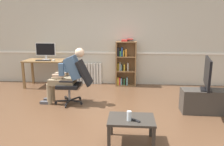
# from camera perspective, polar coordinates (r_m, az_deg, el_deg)

# --- Properties ---
(ground_plane) EXTENTS (18.00, 18.00, 0.00)m
(ground_plane) POSITION_cam_1_polar(r_m,az_deg,el_deg) (3.94, -3.26, -12.62)
(ground_plane) COLOR brown
(back_wall) EXTENTS (12.00, 0.13, 2.70)m
(back_wall) POSITION_cam_1_polar(r_m,az_deg,el_deg) (6.22, -0.02, 9.40)
(back_wall) COLOR beige
(back_wall) RESTS_ON ground_plane
(computer_desk) EXTENTS (1.11, 0.63, 0.76)m
(computer_desk) POSITION_cam_1_polar(r_m,az_deg,el_deg) (6.23, -17.38, 2.28)
(computer_desk) COLOR olive
(computer_desk) RESTS_ON ground_plane
(imac_monitor) EXTENTS (0.57, 0.14, 0.47)m
(imac_monitor) POSITION_cam_1_polar(r_m,az_deg,el_deg) (6.25, -17.32, 5.91)
(imac_monitor) COLOR silver
(imac_monitor) RESTS_ON computer_desk
(keyboard) EXTENTS (0.40, 0.12, 0.02)m
(keyboard) POSITION_cam_1_polar(r_m,az_deg,el_deg) (6.08, -17.85, 3.23)
(keyboard) COLOR black
(keyboard) RESTS_ON computer_desk
(computer_mouse) EXTENTS (0.06, 0.10, 0.03)m
(computer_mouse) POSITION_cam_1_polar(r_m,az_deg,el_deg) (6.00, -15.35, 3.33)
(computer_mouse) COLOR white
(computer_mouse) RESTS_ON computer_desk
(bookshelf) EXTENTS (0.57, 0.29, 1.33)m
(bookshelf) POSITION_cam_1_polar(r_m,az_deg,el_deg) (6.07, 3.44, 2.49)
(bookshelf) COLOR olive
(bookshelf) RESTS_ON ground_plane
(radiator) EXTENTS (0.73, 0.08, 0.62)m
(radiator) POSITION_cam_1_polar(r_m,az_deg,el_deg) (6.34, -6.11, -0.10)
(radiator) COLOR white
(radiator) RESTS_ON ground_plane
(office_chair) EXTENTS (0.82, 0.61, 0.96)m
(office_chair) POSITION_cam_1_polar(r_m,az_deg,el_deg) (4.68, -9.60, -1.96)
(office_chair) COLOR black
(office_chair) RESTS_ON ground_plane
(person_seated) EXTENTS (0.99, 0.40, 1.22)m
(person_seated) POSITION_cam_1_polar(r_m,az_deg,el_deg) (4.70, -11.89, -0.34)
(person_seated) COLOR #937F60
(person_seated) RESTS_ON ground_plane
(tv_stand) EXTENTS (0.90, 0.37, 0.46)m
(tv_stand) POSITION_cam_1_polar(r_m,az_deg,el_deg) (4.58, 23.50, -6.90)
(tv_stand) COLOR #3D3833
(tv_stand) RESTS_ON ground_plane
(tv_screen) EXTENTS (0.27, 0.91, 0.62)m
(tv_screen) POSITION_cam_1_polar(r_m,az_deg,el_deg) (4.44, 24.12, -0.09)
(tv_screen) COLOR black
(tv_screen) RESTS_ON tv_stand
(coffee_table) EXTENTS (0.67, 0.47, 0.37)m
(coffee_table) POSITION_cam_1_polar(r_m,az_deg,el_deg) (3.16, 5.15, -12.87)
(coffee_table) COLOR #332D28
(coffee_table) RESTS_ON ground_plane
(drinking_glass) EXTENTS (0.07, 0.07, 0.14)m
(drinking_glass) POSITION_cam_1_polar(r_m,az_deg,el_deg) (3.04, 4.59, -11.34)
(drinking_glass) COLOR silver
(drinking_glass) RESTS_ON coffee_table
(spare_remote) EXTENTS (0.14, 0.12, 0.02)m
(spare_remote) POSITION_cam_1_polar(r_m,az_deg,el_deg) (3.06, 6.25, -12.44)
(spare_remote) COLOR black
(spare_remote) RESTS_ON coffee_table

